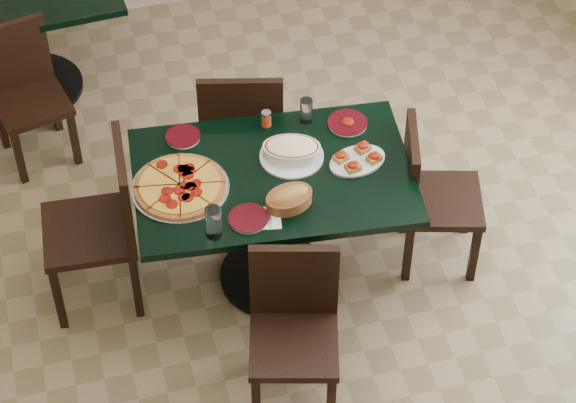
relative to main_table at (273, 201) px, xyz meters
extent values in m
plane|color=olive|center=(0.03, -0.26, -0.57)|extent=(5.50, 5.50, 0.00)
cube|color=black|center=(0.00, 0.00, 0.16)|extent=(1.38, 0.96, 0.04)
cylinder|color=black|center=(0.00, 0.00, -0.21)|extent=(0.11, 0.11, 0.71)
cylinder|color=black|center=(0.00, 0.00, -0.55)|extent=(0.56, 0.56, 0.03)
cylinder|color=black|center=(-1.07, 1.83, -0.21)|extent=(0.13, 0.13, 0.71)
cylinder|color=black|center=(-1.07, 1.83, -0.55)|extent=(0.64, 0.64, 0.03)
cube|color=black|center=(0.00, 0.69, -0.13)|extent=(0.52, 0.52, 0.04)
cube|color=black|center=(-0.04, 0.51, 0.12)|extent=(0.43, 0.14, 0.46)
cube|color=black|center=(0.23, 0.83, -0.36)|extent=(0.05, 0.05, 0.42)
cube|color=black|center=(0.14, 0.47, -0.36)|extent=(0.05, 0.05, 0.42)
cube|color=black|center=(-0.13, 0.92, -0.36)|extent=(0.05, 0.05, 0.42)
cube|color=black|center=(-0.22, 0.56, -0.36)|extent=(0.05, 0.05, 0.42)
cube|color=black|center=(-0.09, -0.73, -0.16)|extent=(0.48, 0.48, 0.04)
cube|color=black|center=(-0.05, -0.56, 0.07)|extent=(0.39, 0.14, 0.42)
cube|color=black|center=(-0.30, -0.85, -0.38)|extent=(0.05, 0.05, 0.38)
cube|color=black|center=(-0.21, -0.53, -0.38)|extent=(0.05, 0.05, 0.38)
cube|color=black|center=(0.03, -0.94, -0.38)|extent=(0.05, 0.05, 0.38)
cube|color=black|center=(0.11, -0.62, -0.38)|extent=(0.05, 0.05, 0.38)
cube|color=black|center=(0.86, -0.06, -0.17)|extent=(0.48, 0.48, 0.04)
cube|color=black|center=(0.69, -0.01, 0.07)|extent=(0.14, 0.39, 0.42)
cube|color=black|center=(0.98, -0.26, -0.38)|extent=(0.05, 0.05, 0.38)
cube|color=black|center=(0.65, -0.18, -0.38)|extent=(0.05, 0.05, 0.38)
cube|color=black|center=(1.06, 0.06, -0.38)|extent=(0.05, 0.05, 0.38)
cube|color=black|center=(0.74, 0.15, -0.38)|extent=(0.05, 0.05, 0.38)
cube|color=black|center=(-0.89, 0.13, -0.12)|extent=(0.47, 0.47, 0.04)
cube|color=black|center=(-0.69, 0.12, 0.14)|extent=(0.07, 0.44, 0.47)
cube|color=black|center=(-1.07, 0.34, -0.35)|extent=(0.04, 0.04, 0.43)
cube|color=black|center=(-0.69, 0.31, -0.35)|extent=(0.04, 0.04, 0.43)
cube|color=black|center=(-1.09, -0.04, -0.35)|extent=(0.04, 0.04, 0.43)
cube|color=black|center=(-0.71, -0.07, -0.35)|extent=(0.04, 0.04, 0.43)
cube|color=black|center=(-1.07, 1.23, -0.18)|extent=(0.46, 0.46, 0.04)
cube|color=black|center=(-1.11, 1.40, 0.04)|extent=(0.38, 0.13, 0.41)
cube|color=black|center=(-1.19, 1.04, -0.38)|extent=(0.05, 0.05, 0.37)
cube|color=black|center=(-1.26, 1.35, -0.38)|extent=(0.05, 0.05, 0.37)
cube|color=black|center=(-0.87, 1.11, -0.38)|extent=(0.05, 0.05, 0.37)
cube|color=black|center=(-0.95, 1.42, -0.38)|extent=(0.05, 0.05, 0.37)
cylinder|color=silver|center=(-0.44, 0.01, 0.19)|extent=(0.46, 0.46, 0.01)
cylinder|color=brown|center=(-0.44, 0.01, 0.20)|extent=(0.43, 0.43, 0.02)
cylinder|color=#C28A29|center=(-0.44, 0.01, 0.21)|extent=(0.38, 0.38, 0.01)
cylinder|color=silver|center=(0.11, 0.09, 0.19)|extent=(0.31, 0.31, 0.01)
ellipsoid|color=#FAE4AC|center=(0.11, 0.09, 0.25)|extent=(0.28, 0.22, 0.04)
ellipsoid|color=#A7782E|center=(0.02, -0.21, 0.24)|extent=(0.21, 0.14, 0.08)
cylinder|color=silver|center=(-0.18, -0.26, 0.19)|extent=(0.18, 0.18, 0.01)
cylinder|color=#350309|center=(-0.18, -0.26, 0.19)|extent=(0.18, 0.18, 0.00)
cylinder|color=silver|center=(0.44, 0.24, 0.19)|extent=(0.19, 0.19, 0.01)
cylinder|color=#350309|center=(0.44, 0.24, 0.19)|extent=(0.20, 0.20, 0.00)
ellipsoid|color=maroon|center=(0.44, 0.24, 0.20)|extent=(0.06, 0.06, 0.03)
cylinder|color=silver|center=(-0.36, 0.35, 0.19)|extent=(0.17, 0.17, 0.01)
cylinder|color=#350309|center=(-0.36, 0.35, 0.19)|extent=(0.17, 0.17, 0.00)
cube|color=silver|center=(-0.10, -0.27, 0.18)|extent=(0.16, 0.16, 0.00)
cube|color=silver|center=(-0.08, -0.27, 0.19)|extent=(0.04, 0.13, 0.00)
cylinder|color=silver|center=(0.25, 0.32, 0.25)|extent=(0.06, 0.06, 0.13)
cylinder|color=silver|center=(-0.35, -0.31, 0.26)|extent=(0.08, 0.08, 0.16)
cylinder|color=#C03814|center=(0.05, 0.34, 0.22)|extent=(0.05, 0.05, 0.07)
cylinder|color=silver|center=(0.05, 0.34, 0.26)|extent=(0.05, 0.05, 0.01)
camera|label=1|loc=(-0.88, -3.65, 3.88)|focal=70.00mm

